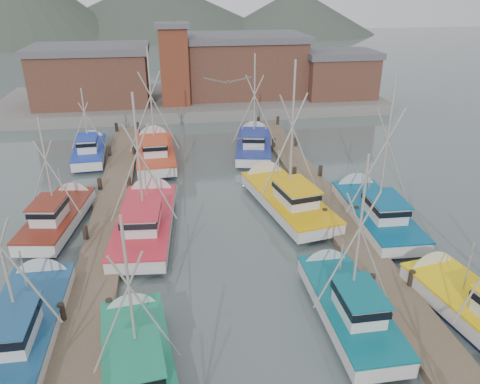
{
  "coord_description": "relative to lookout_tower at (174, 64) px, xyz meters",
  "views": [
    {
      "loc": [
        -2.95,
        -19.09,
        13.71
      ],
      "look_at": [
        0.85,
        5.18,
        2.6
      ],
      "focal_mm": 35.0,
      "sensor_mm": 36.0,
      "label": 1
    }
  ],
  "objects": [
    {
      "name": "ground",
      "position": [
        2.0,
        -33.0,
        -5.55
      ],
      "size": [
        260.0,
        260.0,
        0.0
      ],
      "primitive_type": "plane",
      "color": "#516260",
      "rests_on": "ground"
    },
    {
      "name": "dock_left",
      "position": [
        -5.0,
        -28.96,
        -5.34
      ],
      "size": [
        2.3,
        46.0,
        1.5
      ],
      "color": "brown",
      "rests_on": "ground"
    },
    {
      "name": "dock_right",
      "position": [
        9.0,
        -28.96,
        -5.34
      ],
      "size": [
        2.3,
        46.0,
        1.5
      ],
      "color": "brown",
      "rests_on": "ground"
    },
    {
      "name": "quay",
      "position": [
        2.0,
        4.0,
        -4.95
      ],
      "size": [
        44.0,
        16.0,
        1.2
      ],
      "primitive_type": "cube",
      "color": "gray",
      "rests_on": "ground"
    },
    {
      "name": "shed_left",
      "position": [
        -9.0,
        2.0,
        -1.21
      ],
      "size": [
        12.72,
        8.48,
        6.2
      ],
      "color": "brown",
      "rests_on": "quay"
    },
    {
      "name": "shed_center",
      "position": [
        8.0,
        4.0,
        -0.86
      ],
      "size": [
        14.84,
        9.54,
        6.9
      ],
      "color": "brown",
      "rests_on": "quay"
    },
    {
      "name": "shed_right",
      "position": [
        19.0,
        1.0,
        -1.71
      ],
      "size": [
        8.48,
        6.36,
        5.2
      ],
      "color": "brown",
      "rests_on": "quay"
    },
    {
      "name": "lookout_tower",
      "position": [
        0.0,
        0.0,
        0.0
      ],
      "size": [
        3.6,
        3.6,
        8.5
      ],
      "color": "brown",
      "rests_on": "quay"
    },
    {
      "name": "distant_hills",
      "position": [
        -10.76,
        89.59,
        -5.55
      ],
      "size": [
        175.0,
        140.0,
        42.0
      ],
      "color": "#3F483C",
      "rests_on": "ground"
    },
    {
      "name": "boat_4",
      "position": [
        -2.69,
        -38.2,
        -4.87
      ],
      "size": [
        3.44,
        8.41,
        7.74
      ],
      "rotation": [
        0.0,
        0.0,
        0.12
      ],
      "color": "#101837",
      "rests_on": "ground"
    },
    {
      "name": "boat_5",
      "position": [
        6.29,
        -36.08,
        -4.87
      ],
      "size": [
        3.38,
        8.17,
        8.5
      ],
      "rotation": [
        0.0,
        0.0,
        0.0
      ],
      "color": "#101837",
      "rests_on": "ground"
    },
    {
      "name": "boat_6",
      "position": [
        -7.41,
        -35.32,
        -4.87
      ],
      "size": [
        3.4,
        9.03,
        8.1
      ],
      "rotation": [
        0.0,
        0.0,
        -0.01
      ],
      "color": "#101837",
      "rests_on": "ground"
    },
    {
      "name": "boat_7",
      "position": [
        11.77,
        -37.51,
        -4.86
      ],
      "size": [
        4.14,
        9.15,
        10.01
      ],
      "rotation": [
        0.0,
        0.0,
        0.17
      ],
      "color": "#101837",
      "rests_on": "ground"
    },
    {
      "name": "boat_8",
      "position": [
        -2.67,
        -26.69,
        -4.87
      ],
      "size": [
        3.89,
        10.17,
        9.4
      ],
      "rotation": [
        0.0,
        0.0,
        -0.08
      ],
      "color": "#101837",
      "rests_on": "ground"
    },
    {
      "name": "boat_9",
      "position": [
        6.24,
        -24.94,
        -4.86
      ],
      "size": [
        4.76,
        10.22,
        10.55
      ],
      "rotation": [
        0.0,
        0.0,
        0.18
      ],
      "color": "#101837",
      "rests_on": "ground"
    },
    {
      "name": "boat_10",
      "position": [
        -7.87,
        -25.33,
        -4.87
      ],
      "size": [
        3.64,
        8.32,
        7.59
      ],
      "rotation": [
        0.0,
        0.0,
        -0.16
      ],
      "color": "#101837",
      "rests_on": "ground"
    },
    {
      "name": "boat_11",
      "position": [
        11.24,
        -27.69,
        -4.86
      ],
      "size": [
        4.05,
        9.36,
        10.0
      ],
      "rotation": [
        0.0,
        0.0,
        -0.04
      ],
      "color": "#101837",
      "rests_on": "ground"
    },
    {
      "name": "boat_12",
      "position": [
        -2.26,
        -14.3,
        -4.87
      ],
      "size": [
        4.06,
        9.73,
        10.12
      ],
      "rotation": [
        0.0,
        0.0,
        0.04
      ],
      "color": "#101837",
      "rests_on": "ground"
    },
    {
      "name": "boat_13",
      "position": [
        6.3,
        -13.74,
        -4.87
      ],
      "size": [
        4.5,
        9.5,
        9.26
      ],
      "rotation": [
        0.0,
        0.0,
        -0.2
      ],
      "color": "#101837",
      "rests_on": "ground"
    },
    {
      "name": "boat_14",
      "position": [
        -7.67,
        -13.15,
        -4.88
      ],
      "size": [
        2.84,
        7.91,
        6.6
      ],
      "rotation": [
        0.0,
        0.0,
        0.06
      ],
      "color": "#101837",
      "rests_on": "ground"
    },
    {
      "name": "gull_near",
      "position": [
        0.97,
        -37.34,
        5.29
      ],
      "size": [
        1.55,
        0.62,
        0.24
      ],
      "rotation": [
        0.0,
        0.0,
        -0.07
      ],
      "color": "gray",
      "rests_on": "ground"
    },
    {
      "name": "gull_far",
      "position": [
        2.56,
        -27.94,
        0.3
      ],
      "size": [
        1.49,
        0.66,
        0.24
      ],
      "rotation": [
        0.0,
        0.0,
        -0.58
      ],
      "color": "gray",
      "rests_on": "ground"
    }
  ]
}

